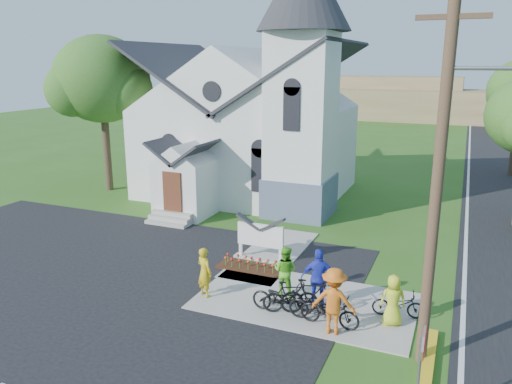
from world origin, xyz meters
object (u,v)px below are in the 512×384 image
at_px(cyclist_0, 205,272).
at_px(bike_4, 398,304).
at_px(cyclist_2, 319,278).
at_px(bike_0, 280,299).
at_px(bike_2, 330,311).
at_px(bike_3, 311,296).
at_px(stop_sign, 422,356).
at_px(church_sign, 260,236).
at_px(cyclist_1, 285,271).
at_px(cyclist_4, 393,300).
at_px(utility_pole, 442,160).
at_px(bike_1, 290,297).
at_px(cyclist_3, 334,301).

relative_size(cyclist_0, bike_4, 1.08).
bearing_deg(cyclist_2, bike_0, 27.18).
bearing_deg(bike_2, bike_3, 57.95).
distance_m(stop_sign, bike_3, 5.42).
distance_m(bike_0, bike_3, 0.95).
distance_m(church_sign, stop_sign, 9.97).
bearing_deg(bike_0, bike_3, -63.84).
distance_m(cyclist_1, bike_3, 1.53).
distance_m(cyclist_2, cyclist_4, 2.35).
height_order(utility_pole, bike_1, utility_pole).
bearing_deg(church_sign, utility_pole, -35.60).
distance_m(church_sign, bike_1, 4.44).
distance_m(church_sign, bike_4, 6.24).
xyz_separation_m(cyclist_0, bike_3, (3.60, 0.21, -0.28)).
relative_size(cyclist_2, cyclist_4, 1.24).
height_order(cyclist_1, cyclist_4, cyclist_1).
xyz_separation_m(stop_sign, cyclist_3, (-2.61, 3.11, -0.74)).
height_order(utility_pole, bike_2, utility_pole).
bearing_deg(church_sign, cyclist_1, -52.62).
height_order(cyclist_0, bike_1, cyclist_0).
bearing_deg(cyclist_2, bike_1, 30.03).
distance_m(cyclist_1, cyclist_2, 1.35).
xyz_separation_m(cyclist_1, bike_1, (0.58, -1.12, -0.32)).
xyz_separation_m(bike_3, cyclist_4, (2.42, 0.28, 0.21)).
bearing_deg(utility_pole, bike_3, 160.16).
height_order(church_sign, cyclist_1, cyclist_1).
distance_m(cyclist_1, cyclist_3, 2.75).
bearing_deg(cyclist_1, cyclist_3, 145.88).
height_order(cyclist_1, cyclist_2, cyclist_2).
bearing_deg(cyclist_4, bike_1, -11.68).
height_order(church_sign, bike_1, church_sign).
height_order(cyclist_1, bike_3, cyclist_1).
xyz_separation_m(cyclist_1, bike_3, (1.18, -0.93, -0.27)).
xyz_separation_m(stop_sign, bike_3, (-3.53, 3.95, -1.16)).
relative_size(cyclist_1, bike_4, 1.08).
distance_m(stop_sign, cyclist_3, 4.13).
bearing_deg(bike_0, cyclist_4, -75.61).
bearing_deg(cyclist_1, cyclist_4, 175.78).
distance_m(church_sign, cyclist_1, 3.17).
bearing_deg(bike_4, bike_3, 99.19).
distance_m(bike_0, bike_1, 0.32).
height_order(utility_pole, bike_3, utility_pole).
bearing_deg(cyclist_2, bike_4, 172.43).
bearing_deg(bike_1, church_sign, 10.25).
bearing_deg(cyclist_2, stop_sign, 112.38).
relative_size(bike_0, bike_4, 1.20).
relative_size(stop_sign, cyclist_1, 1.47).
xyz_separation_m(cyclist_2, cyclist_3, (0.82, -1.35, 0.02)).
bearing_deg(bike_2, cyclist_3, -147.20).
bearing_deg(bike_3, cyclist_2, -33.05).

